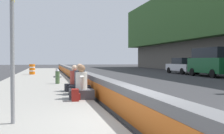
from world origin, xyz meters
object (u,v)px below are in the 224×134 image
Objects in this scene: seated_person_rear at (75,83)px; parked_car_fourth at (212,61)px; construction_barrel at (32,69)px; seated_person_middle at (80,85)px; parked_car_midline at (183,66)px; seated_person_foreground at (81,88)px; fire_hydrant at (58,76)px; route_sign_post at (12,26)px; backpack at (75,95)px.

parked_car_fourth is at bearing -53.77° from seated_person_rear.
parked_car_fourth is at bearing -108.00° from construction_barrel.
parked_car_midline reaches higher than seated_person_middle.
seated_person_rear reaches higher than construction_barrel.
seated_person_rear is 19.77m from parked_car_midline.
seated_person_foreground is at bearing 143.08° from parked_car_midline.
fire_hydrant is 0.19× the size of parked_car_midline.
fire_hydrant is at bearing 7.72° from seated_person_middle.
seated_person_foreground reaches higher than construction_barrel.
route_sign_post reaches higher than seated_person_middle.
seated_person_middle is (4.72, -1.97, -1.69)m from route_sign_post.
seated_person_middle is 0.24× the size of parked_car_fourth.
seated_person_foreground is 0.26× the size of parked_car_midline.
backpack is (-0.54, 0.27, -0.18)m from seated_person_foreground.
construction_barrel is (14.51, 2.52, 0.13)m from seated_person_rear.
route_sign_post is at bearing 135.99° from parked_car_fourth.
backpack is (-1.80, 0.35, -0.18)m from seated_person_middle.
seated_person_foreground is at bearing -179.83° from seated_person_rear.
construction_barrel is 16.28m from parked_car_fourth.
backpack is 18.16m from parked_car_fourth.
parked_car_fourth is at bearing -44.01° from route_sign_post.
seated_person_rear is 0.25× the size of parked_car_midline.
seated_person_middle is at bearing -11.10° from backpack.
parked_car_fourth is (12.43, -13.21, 1.02)m from backpack.
seated_person_rear is (5.86, -1.88, -1.72)m from route_sign_post.
parked_car_fourth is 1.12× the size of parked_car_midline.
parked_car_midline is at bearing -0.57° from parked_car_fourth.
fire_hydrant is 10.80m from construction_barrel.
parked_car_fourth is (9.49, -12.95, 0.86)m from seated_person_rear.
parked_car_midline reaches higher than backpack.
seated_person_middle is at bearing -170.54° from construction_barrel.
parked_car_fourth reaches higher than seated_person_middle.
seated_person_middle is at bearing -3.85° from seated_person_foreground.
fire_hydrant is 0.93× the size of construction_barrel.
parked_car_midline is (14.90, -13.00, 0.37)m from seated_person_rear.
backpack is 0.08× the size of parked_car_fourth.
seated_person_rear is at bearing -5.08° from backpack.
seated_person_rear is (1.14, 0.09, -0.02)m from seated_person_middle.
seated_person_foreground is 17.10m from construction_barrel.
route_sign_post is 6.39m from seated_person_rear.
backpack is (-6.82, -0.33, -0.25)m from fire_hydrant.
route_sign_post is at bearing 157.34° from seated_person_middle.
seated_person_rear is 2.96m from backpack.
parked_car_fourth reaches higher than seated_person_foreground.
seated_person_rear is 16.07m from parked_car_fourth.
construction_barrel is 0.19× the size of parked_car_fourth.
fire_hydrant is 0.73× the size of seated_person_middle.
seated_person_rear is at bearing -170.16° from construction_barrel.
seated_person_middle is 1.27× the size of construction_barrel.
seated_person_middle reaches higher than seated_person_foreground.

